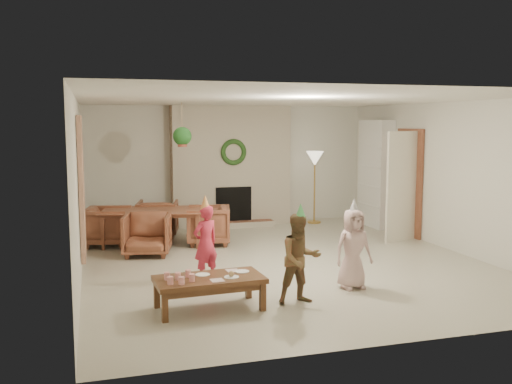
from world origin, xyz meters
name	(u,v)px	position (x,y,z in m)	size (l,w,h in m)	color
floor	(281,261)	(0.00, 0.00, 0.00)	(7.00, 7.00, 0.00)	#B7B29E
ceiling	(282,100)	(0.00, 0.00, 2.50)	(7.00, 7.00, 0.00)	white
wall_back	(229,165)	(0.00, 3.50, 1.25)	(7.00, 7.00, 0.00)	silver
wall_front	(401,218)	(0.00, -3.50, 1.25)	(7.00, 7.00, 0.00)	silver
wall_left	(78,188)	(-3.00, 0.00, 1.25)	(7.00, 7.00, 0.00)	silver
wall_right	(450,176)	(3.00, 0.00, 1.25)	(7.00, 7.00, 0.00)	silver
fireplace_mass	(231,166)	(0.00, 3.30, 1.25)	(2.50, 0.40, 2.50)	#4D2514
fireplace_hearth	(235,225)	(0.00, 2.95, 0.06)	(1.60, 0.30, 0.12)	#60291A
fireplace_firebox	(233,205)	(0.00, 3.12, 0.45)	(0.75, 0.12, 0.75)	black
fireplace_wreath	(234,152)	(0.00, 3.07, 1.55)	(0.54, 0.54, 0.10)	#1D4319
floor_lamp_base	(314,222)	(1.77, 3.00, 0.02)	(0.29, 0.29, 0.03)	gold
floor_lamp_post	(314,190)	(1.77, 3.00, 0.72)	(0.03, 0.03, 1.39)	gold
floor_lamp_shade	(315,159)	(1.77, 3.00, 1.39)	(0.37, 0.37, 0.31)	beige
bookshelf_carcass	(376,174)	(2.84, 2.30, 1.10)	(0.30, 1.00, 2.20)	white
bookshelf_shelf_a	(374,205)	(2.82, 2.30, 0.45)	(0.30, 0.92, 0.03)	white
bookshelf_shelf_b	(374,186)	(2.82, 2.30, 0.85)	(0.30, 0.92, 0.03)	white
bookshelf_shelf_c	(375,166)	(2.82, 2.30, 1.25)	(0.30, 0.92, 0.03)	white
bookshelf_shelf_d	(375,147)	(2.82, 2.30, 1.65)	(0.30, 0.92, 0.03)	white
books_row_lower	(377,199)	(2.80, 2.15, 0.59)	(0.20, 0.40, 0.24)	red
books_row_mid	(373,179)	(2.80, 2.35, 0.99)	(0.20, 0.44, 0.24)	#274B91
books_row_upper	(377,161)	(2.80, 2.20, 1.38)	(0.20, 0.36, 0.22)	#B87327
door_frame	(409,183)	(2.96, 1.20, 1.02)	(0.05, 0.86, 2.04)	brown
door_leaf	(402,187)	(2.58, 0.82, 1.00)	(0.05, 0.80, 2.00)	beige
curtain_panel	(82,186)	(-2.96, 0.20, 1.25)	(0.06, 1.20, 2.00)	#C7A88C
dining_table	(153,228)	(-1.81, 1.73, 0.31)	(1.77, 0.99, 0.62)	brown
dining_chair_near	(147,234)	(-1.98, 0.97, 0.34)	(0.74, 0.76, 0.69)	brown
dining_chair_far	(158,218)	(-1.64, 2.49, 0.34)	(0.74, 0.76, 0.69)	brown
dining_chair_left	(108,226)	(-2.57, 1.90, 0.34)	(0.74, 0.76, 0.69)	brown
dining_chair_right	(208,225)	(-0.86, 1.52, 0.34)	(0.74, 0.76, 0.69)	brown
hanging_plant_cord	(182,123)	(-1.30, 1.50, 2.15)	(0.01, 0.01, 0.70)	tan
hanging_plant_pot	(182,143)	(-1.30, 1.50, 1.80)	(0.16, 0.16, 0.12)	#964130
hanging_plant_foliage	(182,136)	(-1.30, 1.50, 1.92)	(0.32, 0.32, 0.32)	#1A4F1C
coffee_table_top	(209,279)	(-1.55, -1.96, 0.35)	(1.25, 0.62, 0.06)	brown
coffee_table_apron	(209,285)	(-1.55, -1.96, 0.29)	(1.15, 0.53, 0.08)	brown
coffee_leg_fl	(165,308)	(-2.10, -2.25, 0.16)	(0.07, 0.07, 0.33)	brown
coffee_leg_fr	(263,297)	(-0.97, -2.18, 0.16)	(0.07, 0.07, 0.33)	brown
coffee_leg_bl	(157,294)	(-2.13, -1.74, 0.16)	(0.07, 0.07, 0.33)	brown
coffee_leg_br	(248,285)	(-1.00, -1.68, 0.16)	(0.07, 0.07, 0.33)	brown
cup_a	(170,280)	(-2.02, -2.13, 0.43)	(0.07, 0.07, 0.09)	white
cup_b	(167,276)	(-2.03, -1.94, 0.43)	(0.07, 0.07, 0.09)	white
cup_c	(181,281)	(-1.91, -2.17, 0.43)	(0.07, 0.07, 0.09)	white
cup_d	(178,276)	(-1.92, -1.98, 0.43)	(0.07, 0.07, 0.09)	white
cup_e	(192,278)	(-1.78, -2.09, 0.43)	(0.07, 0.07, 0.09)	white
cup_f	(188,273)	(-1.79, -1.90, 0.43)	(0.07, 0.07, 0.09)	white
plate_a	(203,275)	(-1.61, -1.85, 0.39)	(0.17, 0.17, 0.01)	white
plate_b	(231,277)	(-1.31, -2.04, 0.39)	(0.17, 0.17, 0.01)	white
plate_c	(242,271)	(-1.13, -1.84, 0.39)	(0.17, 0.17, 0.01)	white
food_scoop	(231,274)	(-1.31, -2.04, 0.42)	(0.07, 0.07, 0.07)	tan
napkin_left	(217,280)	(-1.50, -2.13, 0.39)	(0.14, 0.14, 0.01)	#DFA4AC
napkin_right	(232,271)	(-1.23, -1.77, 0.39)	(0.14, 0.14, 0.01)	#DFA4AC
child_red	(206,243)	(-1.36, -0.79, 0.52)	(0.38, 0.25, 1.05)	#C32940
party_hat_red	(205,202)	(-1.36, -0.79, 1.09)	(0.14, 0.14, 0.20)	#DDCE49
child_plaid	(300,259)	(-0.46, -2.04, 0.54)	(0.53, 0.41, 1.08)	maroon
party_hat_plaid	(301,211)	(-0.46, -2.04, 1.12)	(0.13, 0.13, 0.18)	#53C268
child_pink	(353,249)	(0.42, -1.66, 0.52)	(0.51, 0.33, 1.05)	#CFA7A5
party_hat_pink	(354,206)	(0.42, -1.66, 1.09)	(0.14, 0.14, 0.19)	#B9B9C0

